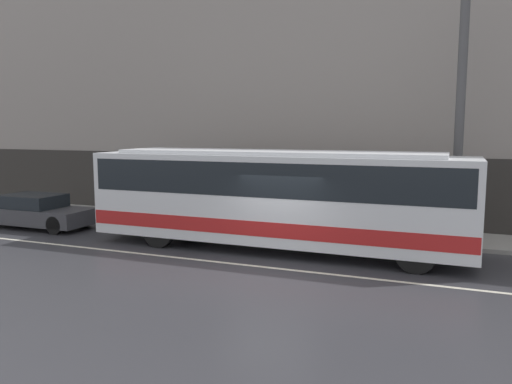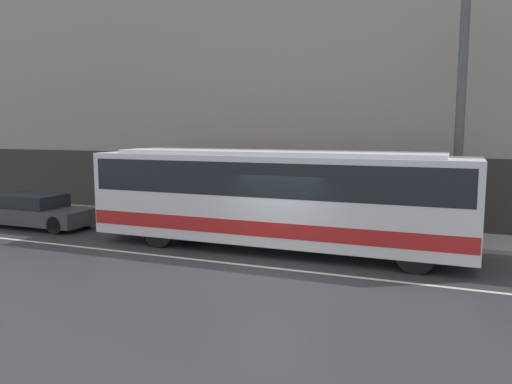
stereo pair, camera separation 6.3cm
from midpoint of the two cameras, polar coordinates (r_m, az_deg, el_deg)
name	(u,v)px [view 2 (the right image)]	position (r m, az deg, el deg)	size (l,w,h in m)	color
ground_plane	(270,268)	(14.04, 1.74, -8.65)	(60.00, 60.00, 0.00)	#333338
sidewalk	(319,230)	(18.95, 7.30, -4.31)	(60.00, 2.61, 0.14)	gray
building_facade	(331,85)	(20.05, 8.63, 12.03)	(60.00, 0.35, 11.50)	gray
lane_stripe	(270,268)	(14.04, 1.74, -8.64)	(54.00, 0.14, 0.01)	beige
transit_bus	(275,194)	(15.77, 2.25, -0.28)	(12.02, 2.52, 3.16)	silver
sedan_dark_behind	(36,211)	(21.43, -23.78, -2.04)	(4.70, 1.79, 1.29)	#38383D
utility_pole_near	(460,117)	(17.55, 22.40, 7.96)	(0.29, 0.29, 8.18)	#4C4C4F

